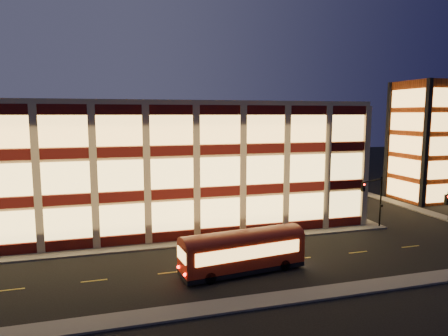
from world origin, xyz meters
name	(u,v)px	position (x,y,z in m)	size (l,w,h in m)	color
ground	(181,247)	(0.00, 0.00, 0.00)	(200.00, 200.00, 0.00)	black
sidewalk_office_south	(150,246)	(-3.00, 1.00, 0.07)	(54.00, 2.00, 0.15)	#514F4C
sidewalk_office_east	(309,199)	(23.00, 17.00, 0.07)	(2.00, 30.00, 0.15)	#514F4C
sidewalk_tower_west	(370,195)	(34.00, 17.00, 0.07)	(2.00, 30.00, 0.15)	#514F4C
sidewalk_near	(214,307)	(0.00, -13.00, 0.07)	(100.00, 2.00, 0.15)	#514F4C
office_building	(138,158)	(-2.91, 16.91, 7.25)	(50.45, 30.45, 14.50)	tan
stair_tower	(428,141)	(39.95, 11.95, 8.99)	(8.60, 8.60, 18.00)	#8C3814
traffic_signal_far	(375,194)	(22.21, 0.24, 4.11)	(3.79, 1.87, 6.00)	black
trolley_bus	(243,249)	(3.87, -7.48, 1.97)	(10.75, 3.95, 3.56)	#9A1C08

